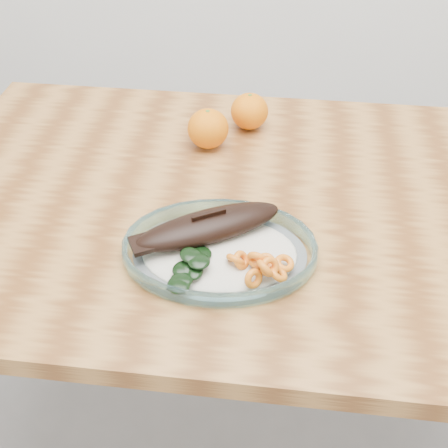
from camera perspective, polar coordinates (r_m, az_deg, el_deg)
The scene contains 5 objects.
ground at distance 1.63m, azimuth 0.52°, elevation -18.39°, with size 3.00×3.00×0.00m, color slate.
dining_table at distance 1.12m, azimuth 0.72°, elevation -1.26°, with size 1.20×0.80×0.75m.
plated_meal at distance 0.93m, azimuth -0.51°, elevation -2.42°, with size 0.62×0.62×0.08m.
orange_left at distance 1.18m, azimuth -1.63°, elevation 9.66°, with size 0.09×0.09×0.09m, color #DF5804.
orange_right at distance 1.25m, azimuth 2.60°, elevation 11.37°, with size 0.08×0.08×0.08m, color #DF5804.
Camera 1 is at (0.09, -0.83, 1.41)m, focal length 45.00 mm.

